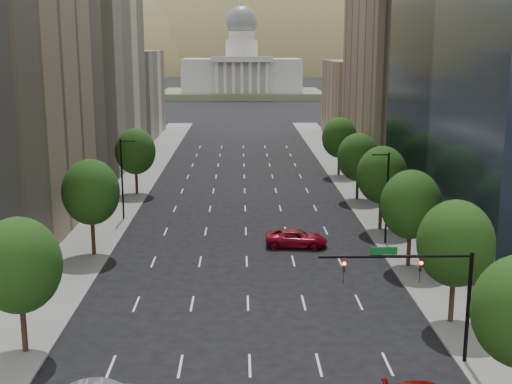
{
  "coord_description": "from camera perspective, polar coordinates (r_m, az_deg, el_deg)",
  "views": [
    {
      "loc": [
        -0.47,
        -7.01,
        18.73
      ],
      "look_at": [
        0.66,
        42.36,
        8.0
      ],
      "focal_mm": 46.9,
      "sensor_mm": 36.0,
      "label": 1
    }
  ],
  "objects": [
    {
      "name": "sidewalk_left",
      "position": [
        71.16,
        -13.47,
        -3.29
      ],
      "size": [
        6.0,
        200.0,
        0.15
      ],
      "primitive_type": "cube",
      "color": "slate",
      "rests_on": "ground"
    },
    {
      "name": "sidewalk_right",
      "position": [
        71.37,
        11.69,
        -3.16
      ],
      "size": [
        6.0,
        200.0,
        0.15
      ],
      "primitive_type": "cube",
      "color": "slate",
      "rests_on": "ground"
    },
    {
      "name": "midrise_cream_left",
      "position": [
        112.72,
        -14.15,
        11.27
      ],
      "size": [
        14.0,
        30.0,
        35.0
      ],
      "primitive_type": "cube",
      "color": "beige",
      "rests_on": "ground"
    },
    {
      "name": "filler_left",
      "position": [
        145.43,
        -11.13,
        8.19
      ],
      "size": [
        14.0,
        26.0,
        18.0
      ],
      "primitive_type": "cube",
      "color": "beige",
      "rests_on": "ground"
    },
    {
      "name": "parking_tan_right",
      "position": [
        110.06,
        12.27,
        10.04
      ],
      "size": [
        14.0,
        30.0,
        30.0
      ],
      "primitive_type": "cube",
      "color": "#8C7759",
      "rests_on": "ground"
    },
    {
      "name": "filler_right",
      "position": [
        142.71,
        9.06,
        7.79
      ],
      "size": [
        14.0,
        26.0,
        16.0
      ],
      "primitive_type": "cube",
      "color": "#8C7759",
      "rests_on": "ground"
    },
    {
      "name": "tree_right_1",
      "position": [
        47.2,
        16.65,
        -4.23
      ],
      "size": [
        5.2,
        5.2,
        8.75
      ],
      "color": "#382316",
      "rests_on": "ground"
    },
    {
      "name": "tree_right_2",
      "position": [
        58.38,
        13.08,
        -1.06
      ],
      "size": [
        5.2,
        5.2,
        8.61
      ],
      "color": "#382316",
      "rests_on": "ground"
    },
    {
      "name": "tree_right_3",
      "position": [
        69.75,
        10.69,
        1.44
      ],
      "size": [
        5.2,
        5.2,
        8.89
      ],
      "color": "#382316",
      "rests_on": "ground"
    },
    {
      "name": "tree_right_4",
      "position": [
        83.35,
        8.72,
        2.96
      ],
      "size": [
        5.2,
        5.2,
        8.46
      ],
      "color": "#382316",
      "rests_on": "ground"
    },
    {
      "name": "tree_right_5",
      "position": [
        98.94,
        7.14,
        4.62
      ],
      "size": [
        5.2,
        5.2,
        8.75
      ],
      "color": "#382316",
      "rests_on": "ground"
    },
    {
      "name": "tree_left_0",
      "position": [
        43.28,
        -19.57,
        -5.93
      ],
      "size": [
        5.2,
        5.2,
        8.75
      ],
      "color": "#382316",
      "rests_on": "ground"
    },
    {
      "name": "tree_left_1",
      "position": [
        61.87,
        -13.91,
        -0.01
      ],
      "size": [
        5.2,
        5.2,
        8.97
      ],
      "color": "#382316",
      "rests_on": "ground"
    },
    {
      "name": "tree_left_2",
      "position": [
        87.06,
        -10.25,
        3.44
      ],
      "size": [
        5.2,
        5.2,
        8.68
      ],
      "color": "#382316",
      "rests_on": "ground"
    },
    {
      "name": "streetlight_rn",
      "position": [
        65.05,
        11.07,
        -0.3
      ],
      "size": [
        1.7,
        0.2,
        9.0
      ],
      "color": "black",
      "rests_on": "ground"
    },
    {
      "name": "streetlight_ln",
      "position": [
        74.47,
        -11.31,
        1.27
      ],
      "size": [
        1.7,
        0.2,
        9.0
      ],
      "color": "black",
      "rests_on": "ground"
    },
    {
      "name": "traffic_signal",
      "position": [
        40.92,
        14.49,
        -7.5
      ],
      "size": [
        9.12,
        0.4,
        7.38
      ],
      "color": "black",
      "rests_on": "ground"
    },
    {
      "name": "capitol",
      "position": [
        256.92,
        -1.22,
        9.99
      ],
      "size": [
        60.0,
        40.0,
        35.2
      ],
      "color": "#596647",
      "rests_on": "ground"
    },
    {
      "name": "foothills",
      "position": [
        610.04,
        2.02,
        6.93
      ],
      "size": [
        720.0,
        413.0,
        263.0
      ],
      "color": "brown",
      "rests_on": "ground"
    },
    {
      "name": "car_red_far",
      "position": [
        64.19,
        3.46,
        -3.97
      ],
      "size": [
        6.09,
        3.21,
        1.63
      ],
      "primitive_type": "imported",
      "rotation": [
        0.0,
        0.0,
        1.48
      ],
      "color": "maroon",
      "rests_on": "ground"
    }
  ]
}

